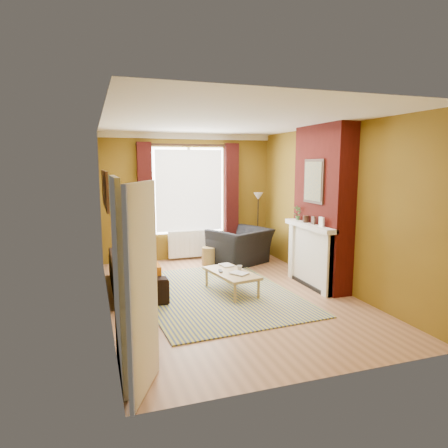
{
  "coord_description": "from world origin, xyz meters",
  "views": [
    {
      "loc": [
        -2.1,
        -5.98,
        2.15
      ],
      "look_at": [
        0.0,
        0.25,
        1.15
      ],
      "focal_mm": 32.0,
      "sensor_mm": 36.0,
      "label": 1
    }
  ],
  "objects_px": {
    "armchair": "(240,246)",
    "coffee_table": "(231,274)",
    "wicker_stool": "(209,256)",
    "sofa": "(135,272)",
    "floor_lamp": "(258,206)"
  },
  "relations": [
    {
      "from": "armchair",
      "to": "sofa",
      "type": "bearing_deg",
      "value": -0.4
    },
    {
      "from": "coffee_table",
      "to": "wicker_stool",
      "type": "relative_size",
      "value": 3.02
    },
    {
      "from": "wicker_stool",
      "to": "coffee_table",
      "type": "bearing_deg",
      "value": -95.17
    },
    {
      "from": "sofa",
      "to": "coffee_table",
      "type": "xyz_separation_m",
      "value": [
        1.5,
        -0.74,
        0.02
      ]
    },
    {
      "from": "armchair",
      "to": "coffee_table",
      "type": "relative_size",
      "value": 1.0
    },
    {
      "from": "armchair",
      "to": "floor_lamp",
      "type": "height_order",
      "value": "floor_lamp"
    },
    {
      "from": "sofa",
      "to": "armchair",
      "type": "height_order",
      "value": "armchair"
    },
    {
      "from": "sofa",
      "to": "wicker_stool",
      "type": "height_order",
      "value": "sofa"
    },
    {
      "from": "coffee_table",
      "to": "armchair",
      "type": "bearing_deg",
      "value": 54.64
    },
    {
      "from": "armchair",
      "to": "coffee_table",
      "type": "bearing_deg",
      "value": 39.75
    },
    {
      "from": "coffee_table",
      "to": "wicker_stool",
      "type": "distance_m",
      "value": 1.91
    },
    {
      "from": "sofa",
      "to": "floor_lamp",
      "type": "distance_m",
      "value": 3.47
    },
    {
      "from": "coffee_table",
      "to": "wicker_stool",
      "type": "bearing_deg",
      "value": 74.43
    },
    {
      "from": "sofa",
      "to": "coffee_table",
      "type": "height_order",
      "value": "sofa"
    },
    {
      "from": "armchair",
      "to": "floor_lamp",
      "type": "bearing_deg",
      "value": -167.4
    }
  ]
}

